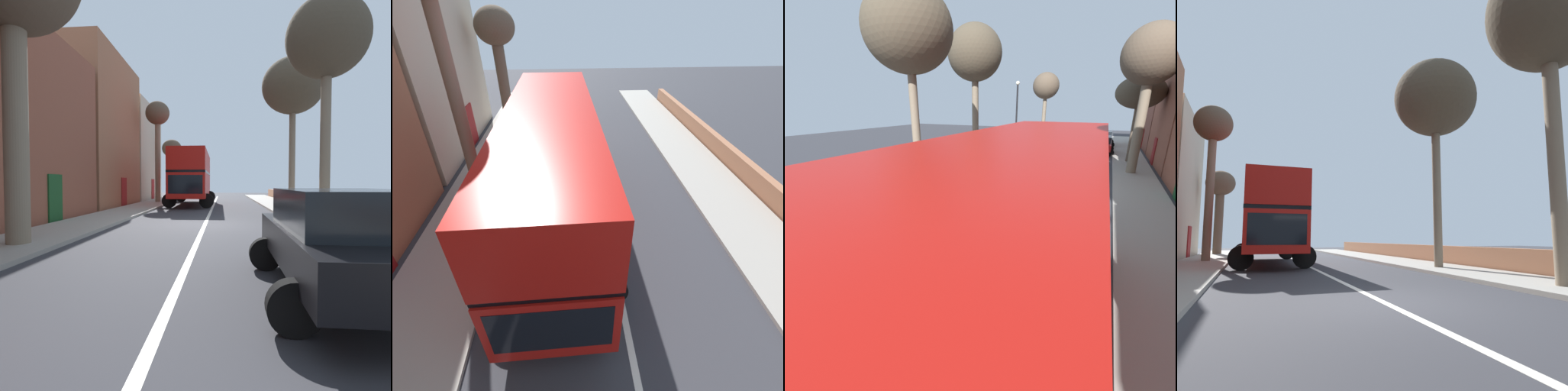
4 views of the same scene
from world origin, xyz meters
TOP-DOWN VIEW (x-y plane):
  - double_decker_bus at (-1.70, 11.87)m, footprint 3.65×10.13m
  - street_tree_left_4 at (-4.96, 21.98)m, footprint 2.17×2.17m

SIDE VIEW (x-z plane):
  - double_decker_bus at x=-1.70m, z-range 0.32..4.38m
  - street_tree_left_4 at x=-4.96m, z-range 1.81..8.19m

